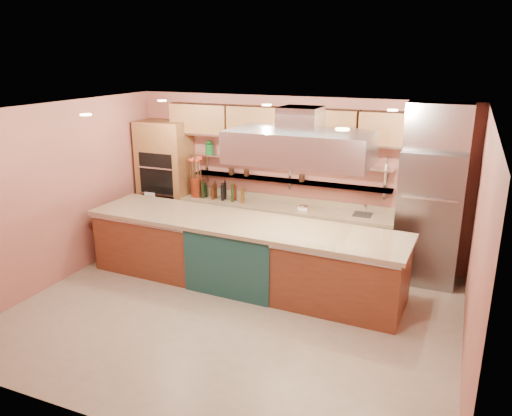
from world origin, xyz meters
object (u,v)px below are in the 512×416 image
at_px(island, 242,253).
at_px(copper_kettle, 228,152).
at_px(green_canister, 273,154).
at_px(refrigerator, 429,217).
at_px(flower_vase, 196,187).
at_px(kitchen_scale, 304,207).

xyz_separation_m(island, copper_kettle, (-0.94, 1.50, 1.27)).
distance_m(copper_kettle, green_canister, 0.87).
distance_m(refrigerator, copper_kettle, 3.64).
bearing_deg(island, green_canister, 94.70).
bearing_deg(flower_vase, island, -40.38).
height_order(refrigerator, green_canister, refrigerator).
height_order(island, copper_kettle, copper_kettle).
bearing_deg(flower_vase, copper_kettle, 21.09).
height_order(copper_kettle, green_canister, green_canister).
relative_size(flower_vase, copper_kettle, 2.10).
relative_size(island, flower_vase, 13.86).
bearing_deg(flower_vase, refrigerator, -0.14).
bearing_deg(refrigerator, green_canister, 175.10).
bearing_deg(island, flower_vase, 141.76).
relative_size(refrigerator, green_canister, 10.75).
xyz_separation_m(refrigerator, island, (-2.62, -1.27, -0.53)).
bearing_deg(green_canister, kitchen_scale, -18.72).
relative_size(refrigerator, island, 0.42).
xyz_separation_m(kitchen_scale, green_canister, (-0.65, 0.22, 0.84)).
height_order(flower_vase, green_canister, green_canister).
height_order(island, green_canister, green_canister).
bearing_deg(copper_kettle, island, -58.01).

